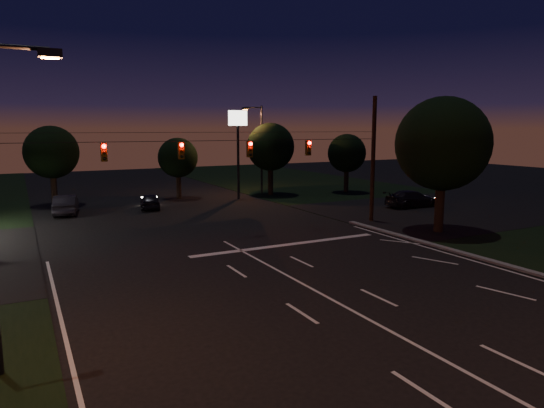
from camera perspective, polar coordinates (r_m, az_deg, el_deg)
ground at (r=17.76m, az=12.09°, el=-13.56°), size 140.00×140.00×0.00m
cross_street_right at (r=42.41m, az=19.13°, el=-0.74°), size 20.00×16.00×0.02m
stop_bar at (r=28.44m, az=1.88°, el=-4.79°), size 12.00×0.50×0.01m
utility_pole_right at (r=36.28m, az=11.58°, el=-1.99°), size 0.30×0.30×9.00m
signal_span at (r=29.51m, az=-6.53°, el=6.45°), size 24.00×0.40×1.56m
pole_sign_right at (r=46.44m, az=-4.03°, el=8.25°), size 1.80×0.30×8.40m
street_light_right_far at (r=49.64m, az=-1.51°, el=7.16°), size 2.20×0.35×9.00m
tree_right_near at (r=33.18m, az=19.27°, el=6.57°), size 6.00×6.00×8.76m
tree_far_b at (r=46.78m, az=-24.49°, el=5.49°), size 4.60×4.60×6.98m
tree_far_c at (r=47.72m, az=-11.03°, el=5.32°), size 3.80×3.80×5.86m
tree_far_d at (r=49.23m, az=-0.23°, el=6.66°), size 4.80×4.80×7.30m
tree_far_e at (r=51.78m, az=8.74°, el=5.88°), size 4.00×4.00×6.18m
car_oncoming_a at (r=42.19m, az=-14.16°, el=0.33°), size 2.29×4.08×1.31m
car_oncoming_b at (r=41.67m, az=-23.09°, el=-0.06°), size 2.34×4.86×1.54m
car_cross at (r=43.45m, az=16.17°, el=0.59°), size 5.06×2.15×1.46m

